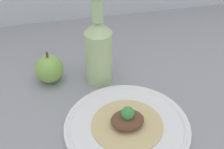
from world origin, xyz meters
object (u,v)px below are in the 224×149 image
(plated_food, at_px, (127,121))
(apple, at_px, (49,69))
(plate, at_px, (127,127))
(cider_bottle, at_px, (99,49))

(plated_food, xyz_separation_m, apple, (-0.16, 0.22, 0.01))
(plate, distance_m, apple, 0.27)
(plated_food, distance_m, apple, 0.27)
(plate, bearing_deg, plated_food, 0.00)
(plate, relative_size, plated_food, 1.76)
(plated_food, distance_m, cider_bottle, 0.21)
(cider_bottle, relative_size, apple, 2.77)
(plated_food, bearing_deg, apple, 125.53)
(plate, height_order, cider_bottle, cider_bottle)
(plate, relative_size, apple, 3.13)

